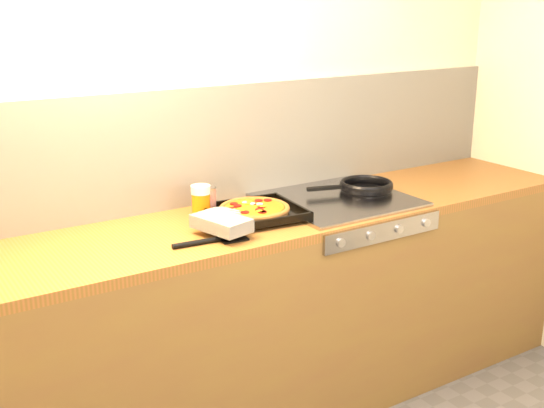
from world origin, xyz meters
TOP-DOWN VIEW (x-y plane):
  - room_shell at (0.00, 1.39)m, footprint 3.20×3.20m
  - counter_run at (0.00, 1.10)m, footprint 3.20×0.62m
  - stovetop at (0.45, 1.10)m, footprint 0.60×0.56m
  - pizza_on_tray at (-0.04, 1.06)m, footprint 0.49×0.41m
  - frying_pan at (0.62, 1.12)m, footprint 0.42×0.30m
  - tomato_can at (-0.10, 1.26)m, footprint 0.09×0.09m
  - juice_glass at (-0.15, 1.22)m, footprint 0.10×0.10m
  - wooden_spoon at (0.07, 1.26)m, footprint 0.30×0.05m
  - black_spatula at (-0.26, 0.93)m, footprint 0.29×0.09m

SIDE VIEW (x-z plane):
  - counter_run at x=0.00m, z-range 0.00..0.90m
  - stovetop at x=0.45m, z-range 0.90..0.92m
  - black_spatula at x=-0.26m, z-range 0.90..0.92m
  - wooden_spoon at x=0.07m, z-range 0.90..0.92m
  - frying_pan at x=0.62m, z-range 0.92..0.96m
  - pizza_on_tray at x=-0.04m, z-range 0.91..0.97m
  - tomato_can at x=-0.10m, z-range 0.90..1.01m
  - juice_glass at x=-0.15m, z-range 0.90..1.03m
  - room_shell at x=0.00m, z-range -0.45..2.75m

